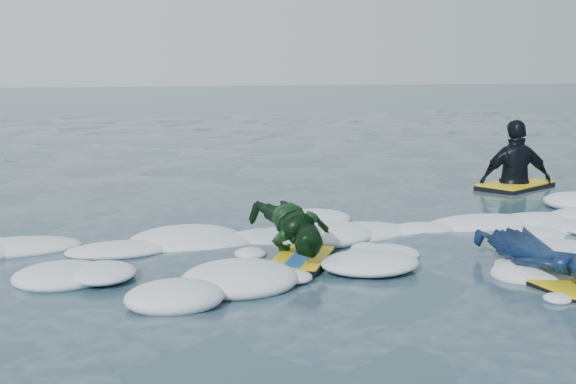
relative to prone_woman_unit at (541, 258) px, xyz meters
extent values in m
plane|color=#1C3A44|center=(-2.32, 0.55, -0.19)|extent=(120.00, 120.00, 0.00)
cube|color=black|center=(0.00, -0.22, -0.16)|extent=(0.63, 1.02, 0.05)
cube|color=yellow|center=(0.00, -0.22, -0.12)|extent=(0.60, 0.99, 0.02)
imported|color=navy|center=(0.00, 0.03, 0.02)|extent=(0.57, 1.46, 0.35)
cube|color=black|center=(-1.82, 1.08, -0.16)|extent=(0.87, 1.01, 0.04)
cube|color=yellow|center=(-1.82, 1.08, -0.13)|extent=(0.85, 0.98, 0.02)
cube|color=#175AB2|center=(-1.82, 1.08, -0.12)|extent=(0.57, 0.80, 0.01)
imported|color=#0E340F|center=(-1.82, 1.28, 0.09)|extent=(0.69, 1.35, 0.50)
cube|color=black|center=(2.50, 4.11, -0.15)|extent=(1.43, 1.18, 0.06)
cube|color=yellow|center=(2.50, 4.11, -0.11)|extent=(1.40, 1.15, 0.02)
imported|color=black|center=(2.50, 4.11, -0.10)|extent=(1.17, 0.65, 1.89)
camera|label=1|loc=(-3.80, -5.14, 1.63)|focal=45.00mm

